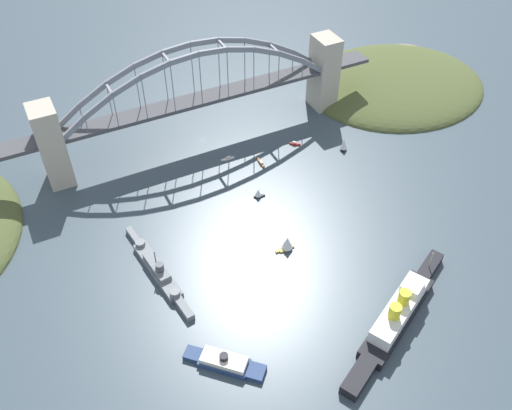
{
  "coord_description": "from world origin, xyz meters",
  "views": [
    {
      "loc": [
        100.72,
        282.0,
        221.76
      ],
      "look_at": [
        0.0,
        80.25,
        8.0
      ],
      "focal_mm": 39.08,
      "sensor_mm": 36.0,
      "label": 1
    }
  ],
  "objects_px": {
    "naval_cruiser": "(158,270)",
    "small_boat_2": "(295,144)",
    "small_boat_4": "(258,193)",
    "small_boat_6": "(228,158)",
    "harbor_ferry_steamer": "(225,362)",
    "harbor_arch_bridge": "(199,103)",
    "small_boat_5": "(261,162)",
    "ocean_liner": "(398,314)",
    "seaplane_taxiing_near_bridge": "(194,98)",
    "small_boat_0": "(344,145)",
    "small_boat_3": "(287,243)"
  },
  "relations": [
    {
      "from": "naval_cruiser",
      "to": "small_boat_2",
      "type": "distance_m",
      "value": 132.1
    },
    {
      "from": "small_boat_4",
      "to": "small_boat_6",
      "type": "bearing_deg",
      "value": -87.98
    },
    {
      "from": "harbor_ferry_steamer",
      "to": "small_boat_6",
      "type": "height_order",
      "value": "harbor_ferry_steamer"
    },
    {
      "from": "harbor_arch_bridge",
      "to": "naval_cruiser",
      "type": "distance_m",
      "value": 118.19
    },
    {
      "from": "harbor_arch_bridge",
      "to": "harbor_ferry_steamer",
      "type": "bearing_deg",
      "value": 71.0
    },
    {
      "from": "harbor_arch_bridge",
      "to": "small_boat_5",
      "type": "height_order",
      "value": "harbor_arch_bridge"
    },
    {
      "from": "small_boat_2",
      "to": "small_boat_4",
      "type": "height_order",
      "value": "small_boat_4"
    },
    {
      "from": "ocean_liner",
      "to": "small_boat_5",
      "type": "bearing_deg",
      "value": -88.34
    },
    {
      "from": "harbor_ferry_steamer",
      "to": "small_boat_5",
      "type": "bearing_deg",
      "value": -123.29
    },
    {
      "from": "naval_cruiser",
      "to": "seaplane_taxiing_near_bridge",
      "type": "relative_size",
      "value": 7.99
    },
    {
      "from": "harbor_ferry_steamer",
      "to": "seaplane_taxiing_near_bridge",
      "type": "height_order",
      "value": "harbor_ferry_steamer"
    },
    {
      "from": "harbor_arch_bridge",
      "to": "small_boat_2",
      "type": "relative_size",
      "value": 39.11
    },
    {
      "from": "ocean_liner",
      "to": "small_boat_0",
      "type": "distance_m",
      "value": 132.64
    },
    {
      "from": "small_boat_0",
      "to": "seaplane_taxiing_near_bridge",
      "type": "bearing_deg",
      "value": -56.51
    },
    {
      "from": "naval_cruiser",
      "to": "ocean_liner",
      "type": "bearing_deg",
      "value": 139.42
    },
    {
      "from": "ocean_liner",
      "to": "harbor_ferry_steamer",
      "type": "bearing_deg",
      "value": -10.45
    },
    {
      "from": "naval_cruiser",
      "to": "small_boat_3",
      "type": "bearing_deg",
      "value": 167.72
    },
    {
      "from": "ocean_liner",
      "to": "small_boat_5",
      "type": "xyz_separation_m",
      "value": [
        3.89,
        -134.21,
        -5.03
      ]
    },
    {
      "from": "small_boat_6",
      "to": "small_boat_0",
      "type": "bearing_deg",
      "value": 161.04
    },
    {
      "from": "harbor_ferry_steamer",
      "to": "small_boat_5",
      "type": "height_order",
      "value": "harbor_ferry_steamer"
    },
    {
      "from": "naval_cruiser",
      "to": "small_boat_5",
      "type": "distance_m",
      "value": 103.77
    },
    {
      "from": "small_boat_6",
      "to": "small_boat_4",
      "type": "bearing_deg",
      "value": 92.02
    },
    {
      "from": "ocean_liner",
      "to": "small_boat_3",
      "type": "height_order",
      "value": "ocean_liner"
    },
    {
      "from": "small_boat_0",
      "to": "small_boat_4",
      "type": "distance_m",
      "value": 71.27
    },
    {
      "from": "harbor_arch_bridge",
      "to": "small_boat_5",
      "type": "relative_size",
      "value": 23.04
    },
    {
      "from": "small_boat_4",
      "to": "naval_cruiser",
      "type": "bearing_deg",
      "value": 21.98
    },
    {
      "from": "small_boat_0",
      "to": "small_boat_3",
      "type": "height_order",
      "value": "small_boat_3"
    },
    {
      "from": "harbor_arch_bridge",
      "to": "harbor_ferry_steamer",
      "type": "relative_size",
      "value": 7.71
    },
    {
      "from": "harbor_arch_bridge",
      "to": "small_boat_5",
      "type": "xyz_separation_m",
      "value": [
        -23.43,
        39.93,
        -27.71
      ]
    },
    {
      "from": "seaplane_taxiing_near_bridge",
      "to": "small_boat_5",
      "type": "relative_size",
      "value": 0.83
    },
    {
      "from": "seaplane_taxiing_near_bridge",
      "to": "small_boat_3",
      "type": "xyz_separation_m",
      "value": [
        9.83,
        156.76,
        2.69
      ]
    },
    {
      "from": "small_boat_3",
      "to": "small_boat_6",
      "type": "height_order",
      "value": "small_boat_3"
    },
    {
      "from": "seaplane_taxiing_near_bridge",
      "to": "small_boat_2",
      "type": "bearing_deg",
      "value": 116.36
    },
    {
      "from": "small_boat_5",
      "to": "harbor_arch_bridge",
      "type": "bearing_deg",
      "value": -59.6
    },
    {
      "from": "small_boat_6",
      "to": "ocean_liner",
      "type": "bearing_deg",
      "value": 98.01
    },
    {
      "from": "small_boat_2",
      "to": "naval_cruiser",
      "type": "bearing_deg",
      "value": 28.67
    },
    {
      "from": "seaplane_taxiing_near_bridge",
      "to": "small_boat_0",
      "type": "distance_m",
      "value": 116.87
    },
    {
      "from": "naval_cruiser",
      "to": "small_boat_0",
      "type": "relative_size",
      "value": 7.97
    },
    {
      "from": "harbor_ferry_steamer",
      "to": "seaplane_taxiing_near_bridge",
      "type": "relative_size",
      "value": 3.6
    },
    {
      "from": "ocean_liner",
      "to": "naval_cruiser",
      "type": "xyz_separation_m",
      "value": [
        91.11,
        -78.04,
        -3.03
      ]
    },
    {
      "from": "harbor_ferry_steamer",
      "to": "seaplane_taxiing_near_bridge",
      "type": "xyz_separation_m",
      "value": [
        -67.78,
        -205.07,
        -0.32
      ]
    },
    {
      "from": "small_boat_4",
      "to": "harbor_arch_bridge",
      "type": "bearing_deg",
      "value": -83.19
    },
    {
      "from": "naval_cruiser",
      "to": "small_boat_4",
      "type": "relative_size",
      "value": 10.35
    },
    {
      "from": "harbor_arch_bridge",
      "to": "small_boat_6",
      "type": "height_order",
      "value": "harbor_arch_bridge"
    },
    {
      "from": "small_boat_0",
      "to": "small_boat_5",
      "type": "bearing_deg",
      "value": -11.94
    },
    {
      "from": "small_boat_0",
      "to": "small_boat_5",
      "type": "relative_size",
      "value": 0.83
    },
    {
      "from": "small_boat_2",
      "to": "small_boat_3",
      "type": "relative_size",
      "value": 0.58
    },
    {
      "from": "harbor_arch_bridge",
      "to": "small_boat_6",
      "type": "bearing_deg",
      "value": 103.73
    },
    {
      "from": "naval_cruiser",
      "to": "small_boat_2",
      "type": "bearing_deg",
      "value": -151.33
    },
    {
      "from": "small_boat_2",
      "to": "small_boat_3",
      "type": "xyz_separation_m",
      "value": [
        48.87,
        77.96,
        3.77
      ]
    }
  ]
}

